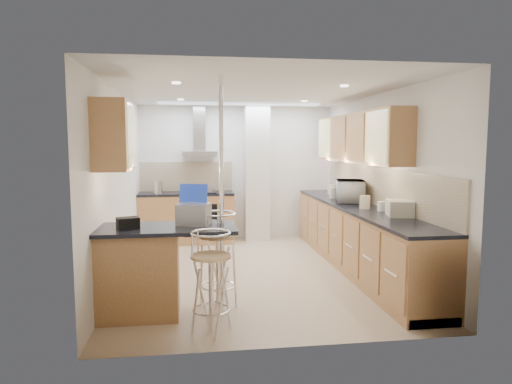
{
  "coord_description": "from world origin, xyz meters",
  "views": [
    {
      "loc": [
        -0.82,
        -6.2,
        1.8
      ],
      "look_at": [
        0.06,
        0.2,
        1.11
      ],
      "focal_mm": 32.0,
      "sensor_mm": 36.0,
      "label": 1
    }
  ],
  "objects": [
    {
      "name": "ground",
      "position": [
        0.0,
        0.0,
        0.0
      ],
      "size": [
        4.8,
        4.8,
        0.0
      ],
      "primitive_type": "plane",
      "color": "tan",
      "rests_on": "ground"
    },
    {
      "name": "room_shell",
      "position": [
        0.32,
        0.38,
        1.54
      ],
      "size": [
        3.64,
        4.84,
        2.51
      ],
      "color": "silver",
      "rests_on": "ground"
    },
    {
      "name": "right_counter",
      "position": [
        1.5,
        0.0,
        0.46
      ],
      "size": [
        0.63,
        4.4,
        0.92
      ],
      "color": "#A76643",
      "rests_on": "ground"
    },
    {
      "name": "back_counter",
      "position": [
        -0.95,
        2.1,
        0.46
      ],
      "size": [
        1.7,
        0.63,
        0.92
      ],
      "color": "#A76643",
      "rests_on": "ground"
    },
    {
      "name": "peninsula",
      "position": [
        -1.12,
        -1.45,
        0.48
      ],
      "size": [
        1.47,
        0.72,
        0.94
      ],
      "color": "#A76643",
      "rests_on": "ground"
    },
    {
      "name": "microwave",
      "position": [
        1.53,
        0.38,
        1.08
      ],
      "size": [
        0.54,
        0.68,
        0.33
      ],
      "primitive_type": "imported",
      "rotation": [
        0.0,
        0.0,
        1.32
      ],
      "color": "white",
      "rests_on": "right_counter"
    },
    {
      "name": "laptop",
      "position": [
        -0.82,
        -1.37,
        1.05
      ],
      "size": [
        0.39,
        0.34,
        0.22
      ],
      "primitive_type": "cube",
      "rotation": [
        0.0,
        0.0,
        -0.32
      ],
      "color": "gray",
      "rests_on": "peninsula"
    },
    {
      "name": "bag",
      "position": [
        -1.48,
        -1.52,
        1.0
      ],
      "size": [
        0.25,
        0.22,
        0.12
      ],
      "primitive_type": "cube",
      "rotation": [
        0.0,
        0.0,
        0.34
      ],
      "color": "black",
      "rests_on": "peninsula"
    },
    {
      "name": "bar_stool_near",
      "position": [
        -0.67,
        -1.97,
        0.49
      ],
      "size": [
        0.49,
        0.49,
        0.99
      ],
      "primitive_type": null,
      "rotation": [
        0.0,
        0.0,
        -0.25
      ],
      "color": "tan",
      "rests_on": "ground"
    },
    {
      "name": "bar_stool_end",
      "position": [
        -0.57,
        -1.3,
        0.53
      ],
      "size": [
        0.61,
        0.61,
        1.07
      ],
      "primitive_type": null,
      "rotation": [
        0.0,
        0.0,
        0.92
      ],
      "color": "tan",
      "rests_on": "ground"
    },
    {
      "name": "jar_a",
      "position": [
        1.41,
        0.88,
        1.01
      ],
      "size": [
        0.15,
        0.15,
        0.17
      ],
      "primitive_type": "cylinder",
      "rotation": [
        0.0,
        0.0,
        0.32
      ],
      "color": "beige",
      "rests_on": "right_counter"
    },
    {
      "name": "jar_b",
      "position": [
        1.56,
        1.45,
        1.0
      ],
      "size": [
        0.14,
        0.14,
        0.17
      ],
      "primitive_type": "cylinder",
      "rotation": [
        0.0,
        0.0,
        -0.35
      ],
      "color": "beige",
      "rests_on": "right_counter"
    },
    {
      "name": "jar_c",
      "position": [
        1.48,
        -0.34,
        1.01
      ],
      "size": [
        0.18,
        0.18,
        0.18
      ],
      "primitive_type": "cylinder",
      "rotation": [
        0.0,
        0.0,
        0.4
      ],
      "color": "beige",
      "rests_on": "right_counter"
    },
    {
      "name": "jar_d",
      "position": [
        1.61,
        -0.58,
        0.98
      ],
      "size": [
        0.11,
        0.11,
        0.13
      ],
      "primitive_type": "cylinder",
      "rotation": [
        0.0,
        0.0,
        -0.06
      ],
      "color": "white",
      "rests_on": "right_counter"
    },
    {
      "name": "bread_bin",
      "position": [
        1.67,
        -0.99,
        1.02
      ],
      "size": [
        0.37,
        0.42,
        0.19
      ],
      "primitive_type": "cube",
      "rotation": [
        0.0,
        0.0,
        -0.26
      ],
      "color": "beige",
      "rests_on": "right_counter"
    },
    {
      "name": "kettle",
      "position": [
        -1.44,
        1.92,
        1.03
      ],
      "size": [
        0.16,
        0.16,
        0.23
      ],
      "primitive_type": "cylinder",
      "color": "#A5A8AA",
      "rests_on": "back_counter"
    }
  ]
}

